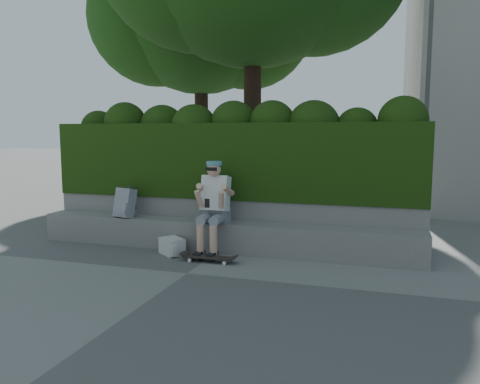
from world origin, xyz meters
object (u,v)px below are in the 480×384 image
(person, at_px, (214,204))
(backpack_plaid, at_px, (125,203))
(skateboard, at_px, (209,258))
(backpack_ground, at_px, (172,246))

(person, relative_size, backpack_plaid, 2.97)
(skateboard, height_order, backpack_ground, backpack_ground)
(person, height_order, backpack_ground, person)
(skateboard, distance_m, backpack_ground, 0.72)
(person, relative_size, skateboard, 1.89)
(skateboard, bearing_deg, person, 99.80)
(person, distance_m, backpack_ground, 0.89)
(backpack_ground, bearing_deg, backpack_plaid, -161.54)
(skateboard, bearing_deg, backpack_ground, 159.37)
(backpack_plaid, xyz_separation_m, backpack_ground, (0.98, -0.33, -0.56))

